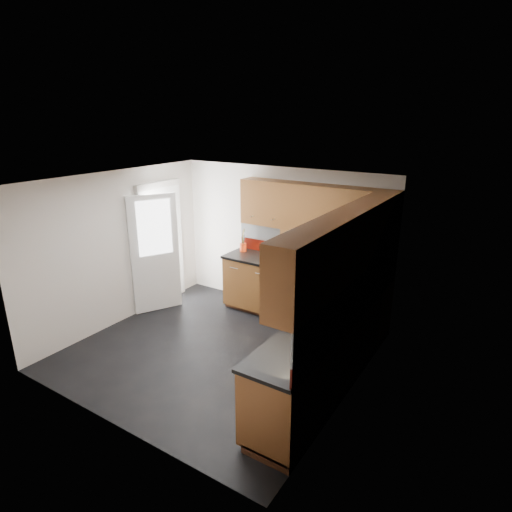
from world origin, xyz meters
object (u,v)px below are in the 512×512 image
Objects in this scene: toaster at (351,266)px; food_processor at (358,279)px; utensil_pot at (243,246)px; gas_hob at (296,264)px.

toaster is 0.62m from food_processor.
utensil_pot is at bearing 166.66° from food_processor.
gas_hob is at bearing -7.36° from utensil_pot.
utensil_pot reaches higher than toaster.
utensil_pot is (-1.10, 0.14, 0.08)m from gas_hob.
utensil_pot is 1.30× the size of food_processor.
gas_hob is 1.84× the size of food_processor.
gas_hob is 1.21m from food_processor.
toaster reaches higher than gas_hob.
utensil_pot reaches higher than gas_hob.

